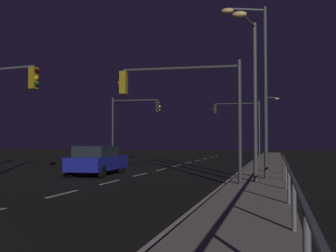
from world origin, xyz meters
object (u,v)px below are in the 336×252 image
traffic_light_mid_left (182,96)px  street_lamp_mid_block (259,75)px  street_lamp_corner (268,119)px  traffic_light_far_left (7,99)px  traffic_light_near_right (239,117)px  street_lamp_median (252,82)px  car (98,160)px  traffic_light_far_right (133,117)px

traffic_light_mid_left → street_lamp_mid_block: 4.06m
street_lamp_corner → traffic_light_far_left: bearing=-108.0°
traffic_light_near_right → street_lamp_median: (2.68, -23.47, 0.05)m
car → traffic_light_mid_left: (5.42, -3.56, 2.85)m
traffic_light_mid_left → traffic_light_far_left: size_ratio=0.95×
traffic_light_near_right → street_lamp_corner: size_ratio=0.81×
car → street_lamp_mid_block: bearing=-6.8°
car → street_lamp_corner: street_lamp_corner is taller
car → traffic_light_far_left: 5.55m
traffic_light_far_left → street_lamp_corner: size_ratio=0.76×
car → street_lamp_corner: (8.14, 29.11, 3.60)m
car → street_lamp_mid_block: (8.38, -1.01, 3.97)m
traffic_light_near_right → street_lamp_corner: (2.64, 8.34, 0.24)m
street_lamp_corner → street_lamp_median: bearing=-89.9°
traffic_light_near_right → traffic_light_far_left: bearing=-108.2°
traffic_light_mid_left → street_lamp_mid_block: bearing=40.8°
traffic_light_mid_left → street_lamp_median: (2.76, 0.86, 0.56)m
car → traffic_light_far_left: size_ratio=0.84×
traffic_light_far_right → car: bearing=-79.3°
traffic_light_mid_left → traffic_light_near_right: traffic_light_near_right is taller
traffic_light_near_right → street_lamp_mid_block: bearing=-82.5°
traffic_light_near_right → street_lamp_median: size_ratio=0.85×
traffic_light_mid_left → street_lamp_mid_block: (2.96, 2.55, 1.12)m
traffic_light_far_left → street_lamp_mid_block: bearing=15.0°
car → street_lamp_mid_block: street_lamp_mid_block is taller
street_lamp_mid_block → traffic_light_far_right: bearing=131.5°
street_lamp_median → street_lamp_corner: size_ratio=0.95×
street_lamp_corner → traffic_light_far_right: bearing=-119.0°
traffic_light_far_left → traffic_light_near_right: traffic_light_near_right is taller
traffic_light_far_left → street_lamp_mid_block: 11.42m
street_lamp_median → street_lamp_corner: (-0.04, 31.81, 0.19)m
traffic_light_far_left → street_lamp_median: 10.87m
car → traffic_light_near_right: traffic_light_near_right is taller
traffic_light_near_right → street_lamp_median: street_lamp_median is taller
traffic_light_near_right → car: bearing=-104.9°
traffic_light_near_right → street_lamp_mid_block: (2.87, -21.78, 0.61)m
car → traffic_light_far_left: bearing=-123.3°
traffic_light_far_left → traffic_light_far_right: 14.75m
car → traffic_light_far_right: size_ratio=0.84×
street_lamp_mid_block → street_lamp_median: 1.79m
street_lamp_mid_block → traffic_light_near_right: bearing=97.5°
street_lamp_corner → traffic_light_near_right: bearing=-107.5°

